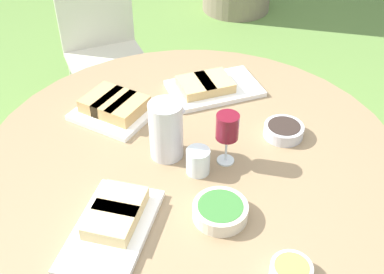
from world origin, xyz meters
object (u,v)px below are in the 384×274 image
(dining_table, at_px, (192,172))
(wine_glass, at_px, (227,128))
(water_pitcher, at_px, (166,130))
(chair_far_back, at_px, (103,45))

(dining_table, relative_size, wine_glass, 7.69)
(water_pitcher, bearing_deg, dining_table, 7.11)
(dining_table, xyz_separation_m, wine_glass, (0.11, -0.07, 0.24))
(wine_glass, bearing_deg, chair_far_back, 110.24)
(dining_table, distance_m, chair_far_back, 1.35)
(chair_far_back, xyz_separation_m, wine_glass, (0.50, -1.35, 0.38))
(wine_glass, bearing_deg, water_pitcher, 163.73)
(dining_table, distance_m, water_pitcher, 0.23)
(chair_far_back, distance_m, water_pitcher, 1.37)
(chair_far_back, bearing_deg, water_pitcher, -76.88)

